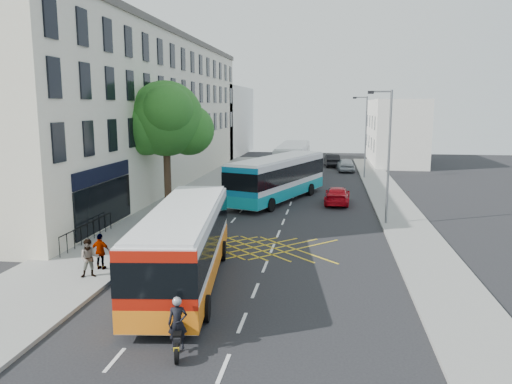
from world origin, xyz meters
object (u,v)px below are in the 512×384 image
at_px(lamp_near, 387,150).
at_px(pedestrian_far, 101,252).
at_px(motorbike, 178,326).
at_px(parked_car_blue, 138,262).
at_px(distant_car_silver, 346,165).
at_px(distant_car_grey, 281,163).
at_px(red_hatchback, 337,195).
at_px(lamp_far, 365,133).
at_px(parked_car_silver, 179,233).
at_px(street_tree, 165,119).
at_px(bus_near, 185,244).
at_px(bus_mid, 278,178).
at_px(bus_far, 293,160).
at_px(pedestrian_near, 89,258).
at_px(distant_car_dark, 332,160).

bearing_deg(lamp_near, pedestrian_far, -140.67).
height_order(motorbike, parked_car_blue, motorbike).
xyz_separation_m(lamp_near, distant_car_silver, (-1.58, 25.61, -3.86)).
bearing_deg(motorbike, distant_car_grey, 78.08).
xyz_separation_m(motorbike, red_hatchback, (4.95, 23.71, -0.17)).
bearing_deg(lamp_far, parked_car_silver, -112.94).
height_order(street_tree, parked_car_silver, street_tree).
height_order(bus_near, bus_mid, bus_mid).
relative_size(lamp_near, red_hatchback, 1.80).
height_order(street_tree, lamp_near, street_tree).
bearing_deg(bus_mid, street_tree, -130.95).
relative_size(lamp_far, bus_mid, 0.66).
xyz_separation_m(bus_far, parked_car_silver, (-4.06, -25.85, -1.10)).
bearing_deg(distant_car_silver, pedestrian_near, 69.71).
bearing_deg(street_tree, parked_car_blue, -76.72).
xyz_separation_m(street_tree, pedestrian_near, (1.51, -14.81, -5.33)).
height_order(bus_mid, bus_far, bus_far).
relative_size(distant_car_grey, pedestrian_near, 2.97).
xyz_separation_m(street_tree, distant_car_grey, (5.68, 24.16, -5.62)).
xyz_separation_m(bus_near, bus_mid, (1.92, 18.64, 0.11)).
relative_size(motorbike, distant_car_dark, 0.42).
relative_size(lamp_near, distant_car_grey, 1.65).
bearing_deg(distant_car_silver, motorbike, 78.79).
distance_m(bus_near, parked_car_blue, 2.47).
bearing_deg(bus_far, red_hatchback, -71.80).
height_order(parked_car_blue, pedestrian_far, pedestrian_far).
bearing_deg(distant_car_silver, parked_car_silver, 70.29).
xyz_separation_m(bus_near, distant_car_dark, (6.08, 41.69, -0.91)).
bearing_deg(lamp_near, motorbike, -114.07).
relative_size(lamp_near, parked_car_blue, 2.15).
height_order(lamp_near, parked_car_blue, lamp_near).
distance_m(bus_mid, pedestrian_near, 19.90).
xyz_separation_m(motorbike, distant_car_dark, (4.61, 47.47, -0.06)).
bearing_deg(distant_car_silver, distant_car_dark, -74.51).
distance_m(street_tree, distant_car_dark, 30.10).
bearing_deg(red_hatchback, parked_car_blue, 66.32).
height_order(lamp_far, pedestrian_near, lamp_far).
height_order(lamp_near, pedestrian_far, lamp_near).
xyz_separation_m(street_tree, distant_car_silver, (13.13, 22.65, -5.54)).
bearing_deg(bus_near, pedestrian_near, 177.50).
xyz_separation_m(lamp_far, parked_car_silver, (-11.10, -26.21, -3.92)).
relative_size(street_tree, lamp_near, 1.10).
bearing_deg(motorbike, distant_car_silver, 68.24).
height_order(bus_near, distant_car_dark, bus_near).
height_order(parked_car_blue, pedestrian_near, pedestrian_near).
distance_m(lamp_far, parked_car_blue, 33.33).
bearing_deg(parked_car_blue, pedestrian_far, 164.88).
bearing_deg(bus_near, lamp_far, 66.44).
distance_m(lamp_near, lamp_far, 20.00).
height_order(motorbike, distant_car_silver, motorbike).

